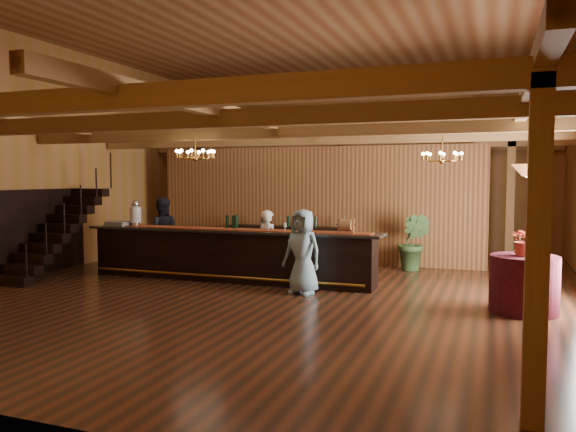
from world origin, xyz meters
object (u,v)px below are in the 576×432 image
(raffle_drum, at_px, (346,225))
(chandelier_left, at_px, (195,154))
(staff_second, at_px, (162,234))
(bartender, at_px, (268,244))
(tasting_bar, at_px, (229,254))
(guest, at_px, (302,252))
(beverage_dispenser, at_px, (135,214))
(floor_plant, at_px, (414,242))
(round_table, at_px, (524,284))
(backbar_shelf, at_px, (289,244))
(chandelier_right, at_px, (442,156))
(pendant_lamp, at_px, (528,170))

(raffle_drum, xyz_separation_m, chandelier_left, (-3.05, -0.72, 1.45))
(staff_second, bearing_deg, raffle_drum, 139.89)
(raffle_drum, relative_size, bartender, 0.22)
(tasting_bar, height_order, chandelier_left, chandelier_left)
(guest, bearing_deg, chandelier_left, -167.26)
(beverage_dispenser, xyz_separation_m, floor_plant, (6.12, 2.66, -0.72))
(round_table, distance_m, bartender, 5.57)
(tasting_bar, relative_size, chandelier_left, 8.55)
(beverage_dispenser, height_order, backbar_shelf, beverage_dispenser)
(chandelier_right, distance_m, staff_second, 6.90)
(round_table, relative_size, chandelier_left, 1.40)
(beverage_dispenser, relative_size, chandelier_right, 0.75)
(bartender, xyz_separation_m, guest, (1.32, -1.43, 0.06))
(tasting_bar, bearing_deg, raffle_drum, -1.14)
(tasting_bar, distance_m, chandelier_right, 5.00)
(chandelier_left, bearing_deg, backbar_shelf, 78.96)
(chandelier_left, distance_m, pendant_lamp, 6.39)
(chandelier_left, height_order, bartender, chandelier_left)
(beverage_dispenser, height_order, chandelier_left, chandelier_left)
(beverage_dispenser, bearing_deg, pendant_lamp, -6.70)
(backbar_shelf, xyz_separation_m, staff_second, (-2.53, -2.19, 0.41))
(backbar_shelf, relative_size, chandelier_left, 4.30)
(backbar_shelf, height_order, floor_plant, floor_plant)
(chandelier_right, distance_m, guest, 3.47)
(raffle_drum, bearing_deg, floor_plant, 69.96)
(tasting_bar, xyz_separation_m, beverage_dispenser, (-2.47, 0.04, 0.85))
(beverage_dispenser, xyz_separation_m, round_table, (8.45, -0.99, -0.94))
(tasting_bar, height_order, staff_second, staff_second)
(chandelier_right, bearing_deg, pendant_lamp, -48.44)
(tasting_bar, distance_m, staff_second, 2.34)
(backbar_shelf, xyz_separation_m, chandelier_left, (-0.72, -3.67, 2.28))
(pendant_lamp, xyz_separation_m, floor_plant, (-2.33, 3.65, -1.70))
(staff_second, bearing_deg, chandelier_right, 149.16)
(round_table, bearing_deg, tasting_bar, 170.94)
(backbar_shelf, height_order, chandelier_left, chandelier_left)
(raffle_drum, bearing_deg, backbar_shelf, 128.36)
(round_table, bearing_deg, beverage_dispenser, 173.30)
(pendant_lamp, bearing_deg, backbar_shelf, 145.64)
(round_table, xyz_separation_m, guest, (-4.01, 0.17, 0.35))
(pendant_lamp, height_order, staff_second, pendant_lamp)
(tasting_bar, xyz_separation_m, pendant_lamp, (5.99, -0.95, 1.82))
(raffle_drum, relative_size, backbar_shelf, 0.10)
(chandelier_left, relative_size, floor_plant, 0.57)
(guest, bearing_deg, pendant_lamp, 10.90)
(chandelier_right, xyz_separation_m, floor_plant, (-0.80, 1.93, -2.01))
(pendant_lamp, xyz_separation_m, guest, (-4.01, 0.17, -1.57))
(backbar_shelf, bearing_deg, chandelier_left, -102.29)
(beverage_dispenser, relative_size, staff_second, 0.33)
(tasting_bar, height_order, chandelier_right, chandelier_right)
(beverage_dispenser, bearing_deg, bartender, 11.02)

